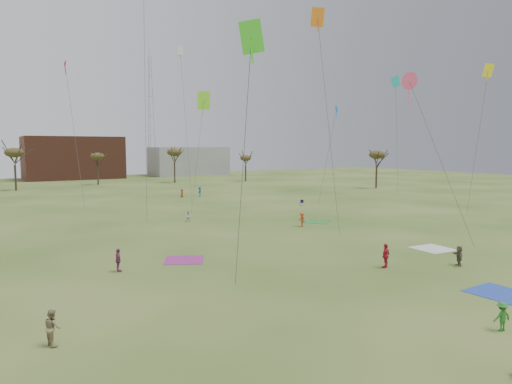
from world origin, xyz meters
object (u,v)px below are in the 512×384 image
flyer_near_center (502,316)px  radio_tower (151,115)px  camp_chair_right (302,204)px  spectator_fore_a (386,256)px

flyer_near_center → radio_tower: (27.19, 131.60, 18.48)m
flyer_near_center → radio_tower: size_ratio=0.04×
radio_tower → camp_chair_right: bearing=-93.9°
spectator_fore_a → radio_tower: (23.02, 120.33, 18.28)m
radio_tower → spectator_fore_a: bearing=-100.8°
flyer_near_center → camp_chair_right: size_ratio=1.68×
flyer_near_center → spectator_fore_a: size_ratio=0.79×
flyer_near_center → camp_chair_right: bearing=-100.9°
flyer_near_center → spectator_fore_a: 12.02m
spectator_fore_a → radio_tower: size_ratio=0.05×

